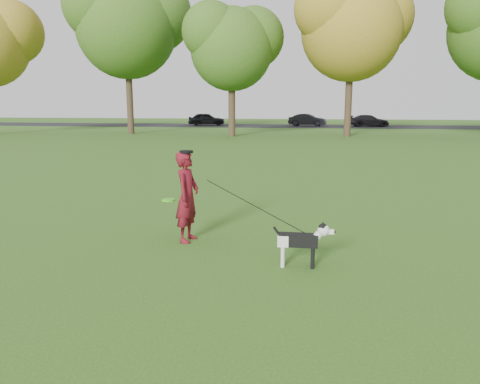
% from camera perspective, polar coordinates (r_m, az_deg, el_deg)
% --- Properties ---
extents(ground, '(120.00, 120.00, 0.00)m').
position_cam_1_polar(ground, '(7.61, -2.38, -7.25)').
color(ground, '#285116').
rests_on(ground, ground).
extents(road, '(120.00, 7.00, 0.02)m').
position_cam_1_polar(road, '(47.18, 6.75, 7.99)').
color(road, black).
rests_on(road, ground).
extents(man, '(0.44, 0.61, 1.56)m').
position_cam_1_polar(man, '(8.03, -6.45, -0.57)').
color(man, '#570C1C').
rests_on(man, ground).
extents(dog, '(0.90, 0.18, 0.69)m').
position_cam_1_polar(dog, '(6.86, 7.67, -5.72)').
color(dog, black).
rests_on(dog, ground).
extents(car_left, '(3.95, 2.31, 1.26)m').
position_cam_1_polar(car_left, '(48.26, -4.12, 8.86)').
color(car_left, black).
rests_on(car_left, road).
extents(car_mid, '(3.81, 1.90, 1.20)m').
position_cam_1_polar(car_mid, '(47.14, 8.22, 8.69)').
color(car_mid, black).
rests_on(car_mid, road).
extents(car_right, '(4.05, 2.11, 1.12)m').
position_cam_1_polar(car_right, '(47.48, 15.44, 8.38)').
color(car_right, '#262128').
rests_on(car_right, road).
extents(man_held_items, '(2.54, 1.15, 1.11)m').
position_cam_1_polar(man_held_items, '(7.29, 1.90, -1.76)').
color(man_held_items, '#46DC1B').
rests_on(man_held_items, ground).
extents(tree_row, '(51.74, 8.86, 12.01)m').
position_cam_1_polar(tree_row, '(33.66, 3.72, 19.51)').
color(tree_row, '#38281C').
rests_on(tree_row, ground).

